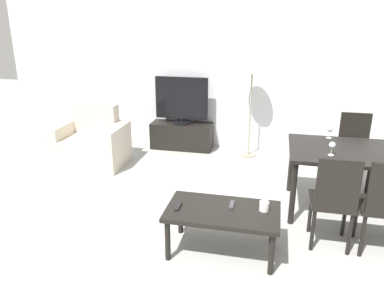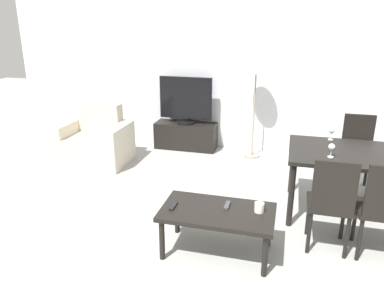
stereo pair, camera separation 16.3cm
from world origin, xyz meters
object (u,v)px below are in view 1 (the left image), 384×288
object	(u,v)px
armchair	(91,144)
coffee_table	(223,215)
remote_secondary	(232,205)
dining_chair_far	(354,147)
remote_primary	(178,206)
tv_stand	(182,136)
wine_glass_center	(332,146)
dining_table	(347,157)
dining_chair_near	(334,198)
tv	(182,100)
cup_white_near	(264,206)
wine_glass_left	(330,130)
floor_lamp	(252,68)

from	to	relation	value
armchair	coffee_table	world-z (taller)	armchair
remote_secondary	coffee_table	bearing A→B (deg)	-127.35
dining_chair_far	remote_primary	bearing A→B (deg)	-133.86
tv_stand	wine_glass_center	distance (m)	2.85
dining_table	dining_chair_near	size ratio (longest dim) A/B	1.31
tv_stand	armchair	bearing A→B (deg)	-140.56
tv	dining_chair_far	xyz separation A→B (m)	(2.48, -0.88, -0.29)
armchair	wine_glass_center	bearing A→B (deg)	-16.31
tv	wine_glass_center	bearing A→B (deg)	-42.23
coffee_table	remote_secondary	xyz separation A→B (m)	(0.07, 0.09, 0.06)
dining_chair_near	remote_secondary	world-z (taller)	dining_chair_near
cup_white_near	tv_stand	bearing A→B (deg)	118.40
dining_table	dining_chair_far	world-z (taller)	dining_chair_far
dining_chair_near	wine_glass_left	world-z (taller)	dining_chair_near
dining_chair_near	dining_chair_far	size ratio (longest dim) A/B	1.00
floor_lamp	coffee_table	bearing A→B (deg)	-90.71
dining_chair_near	coffee_table	bearing A→B (deg)	-163.54
tv_stand	coffee_table	bearing A→B (deg)	-68.49
coffee_table	wine_glass_center	bearing A→B (deg)	40.43
coffee_table	wine_glass_left	size ratio (longest dim) A/B	6.98
dining_chair_near	wine_glass_left	size ratio (longest dim) A/B	6.39
armchair	remote_primary	size ratio (longest dim) A/B	6.74
dining_chair_near	wine_glass_center	bearing A→B (deg)	88.75
tv	wine_glass_left	distance (m)	2.46
dining_chair_near	wine_glass_center	xyz separation A→B (m)	(0.01, 0.55, 0.32)
tv	coffee_table	bearing A→B (deg)	-68.47
armchair	remote_secondary	bearing A→B (deg)	-36.51
tv_stand	floor_lamp	world-z (taller)	floor_lamp
armchair	tv	distance (m)	1.56
tv_stand	wine_glass_center	size ratio (longest dim) A/B	6.85
tv_stand	remote_primary	world-z (taller)	remote_primary
floor_lamp	remote_primary	xyz separation A→B (m)	(-0.44, -2.66, -0.92)
dining_table	cup_white_near	world-z (taller)	dining_table
armchair	wine_glass_left	distance (m)	3.31
remote_primary	dining_chair_near	bearing A→B (deg)	13.61
tv	remote_primary	world-z (taller)	tv
dining_chair_near	remote_primary	size ratio (longest dim) A/B	6.22
armchair	dining_table	world-z (taller)	armchair
armchair	cup_white_near	distance (m)	3.10
remote_primary	wine_glass_left	distance (m)	2.10
armchair	dining_chair_near	xyz separation A→B (m)	(3.19, -1.49, 0.22)
floor_lamp	cup_white_near	world-z (taller)	floor_lamp
dining_chair_far	remote_secondary	bearing A→B (deg)	-127.44
tv	dining_table	size ratio (longest dim) A/B	0.70
armchair	wine_glass_center	size ratio (longest dim) A/B	6.92
tv	dining_chair_far	bearing A→B (deg)	-19.46
tv	wine_glass_left	world-z (taller)	tv
remote_secondary	dining_chair_far	bearing A→B (deg)	52.56
dining_table	remote_secondary	xyz separation A→B (m)	(-1.12, -0.97, -0.20)
armchair	remote_primary	distance (m)	2.57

